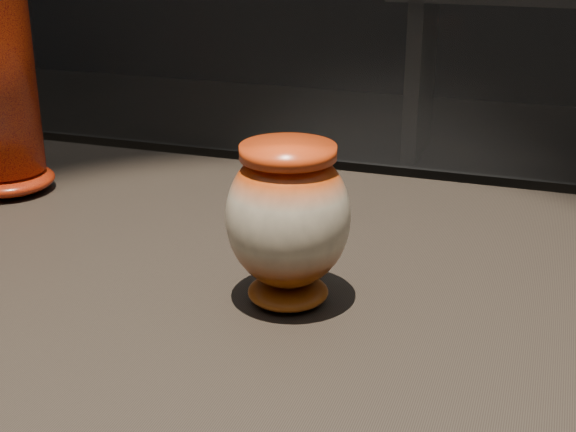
# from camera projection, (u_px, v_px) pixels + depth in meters

# --- Properties ---
(main_vase) EXTENTS (0.14, 0.14, 0.17)m
(main_vase) POSITION_uv_depth(u_px,v_px,m) (288.00, 219.00, 0.82)
(main_vase) COLOR #77320A
(main_vase) RESTS_ON display_plinth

